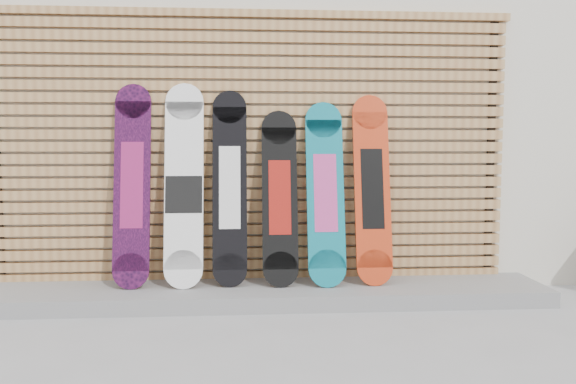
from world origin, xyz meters
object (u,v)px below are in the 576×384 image
at_px(snowboard_0, 132,185).
at_px(snowboard_1, 184,186).
at_px(snowboard_3, 280,197).
at_px(snowboard_2, 230,187).
at_px(snowboard_4, 325,193).
at_px(snowboard_5, 372,189).

distance_m(snowboard_0, snowboard_1, 0.40).
bearing_deg(snowboard_0, snowboard_3, -0.52).
xyz_separation_m(snowboard_2, snowboard_4, (0.75, -0.03, -0.04)).
distance_m(snowboard_0, snowboard_5, 1.89).
xyz_separation_m(snowboard_1, snowboard_3, (0.75, 0.00, -0.09)).
xyz_separation_m(snowboard_0, snowboard_5, (1.89, -0.01, -0.04)).
relative_size(snowboard_2, snowboard_3, 1.11).
relative_size(snowboard_1, snowboard_4, 1.10).
xyz_separation_m(snowboard_2, snowboard_3, (0.39, -0.02, -0.08)).
xyz_separation_m(snowboard_4, snowboard_5, (0.38, 0.01, 0.03)).
bearing_deg(snowboard_5, snowboard_3, -179.95).
bearing_deg(snowboard_4, snowboard_0, 179.06).
relative_size(snowboard_2, snowboard_4, 1.06).
xyz_separation_m(snowboard_2, snowboard_5, (1.13, -0.02, -0.01)).
relative_size(snowboard_1, snowboard_2, 1.04).
height_order(snowboard_1, snowboard_2, snowboard_1).
bearing_deg(snowboard_0, snowboard_4, -0.94).
bearing_deg(snowboard_1, snowboard_2, 3.07).
bearing_deg(snowboard_2, snowboard_1, -176.93).
bearing_deg(snowboard_2, snowboard_3, -2.61).
height_order(snowboard_1, snowboard_3, snowboard_1).
bearing_deg(snowboard_2, snowboard_5, -0.88).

